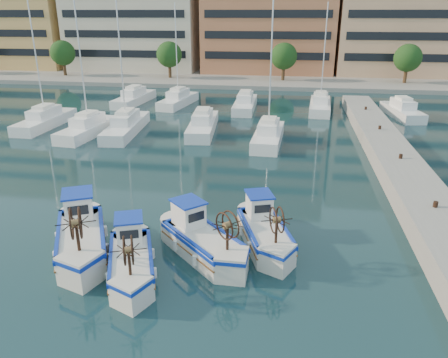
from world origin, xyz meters
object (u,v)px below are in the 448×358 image
at_px(fishing_boat_b, 131,257).
at_px(fishing_boat_d, 264,230).
at_px(fishing_boat_c, 202,239).
at_px(fishing_boat_a, 81,235).

xyz_separation_m(fishing_boat_b, fishing_boat_d, (5.44, 3.36, 0.02)).
height_order(fishing_boat_b, fishing_boat_c, fishing_boat_c).
relative_size(fishing_boat_a, fishing_boat_d, 1.14).
height_order(fishing_boat_b, fishing_boat_d, fishing_boat_d).
bearing_deg(fishing_boat_a, fishing_boat_b, -50.55).
relative_size(fishing_boat_a, fishing_boat_b, 1.17).
xyz_separation_m(fishing_boat_c, fishing_boat_d, (2.78, 1.38, -0.03)).
bearing_deg(fishing_boat_a, fishing_boat_d, -12.03).
distance_m(fishing_boat_a, fishing_boat_d, 8.58).
xyz_separation_m(fishing_boat_a, fishing_boat_d, (8.34, 2.01, -0.11)).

